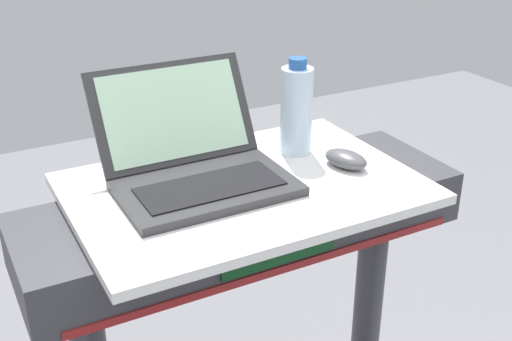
# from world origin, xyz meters

# --- Properties ---
(desk_board) EXTENTS (0.68, 0.47, 0.02)m
(desk_board) POSITION_xyz_m (0.00, 0.70, 1.18)
(desk_board) COLOR white
(desk_board) RESTS_ON treadmill_base
(laptop) EXTENTS (0.33, 0.32, 0.21)m
(laptop) POSITION_xyz_m (-0.08, 0.75, 1.23)
(laptop) COLOR #2D2D30
(laptop) RESTS_ON desk_board
(computer_mouse) EXTENTS (0.09, 0.11, 0.03)m
(computer_mouse) POSITION_xyz_m (0.22, 0.67, 1.21)
(computer_mouse) COLOR #4C4C51
(computer_mouse) RESTS_ON desk_board
(water_bottle) EXTENTS (0.07, 0.07, 0.21)m
(water_bottle) POSITION_xyz_m (0.17, 0.79, 1.29)
(water_bottle) COLOR silver
(water_bottle) RESTS_ON desk_board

